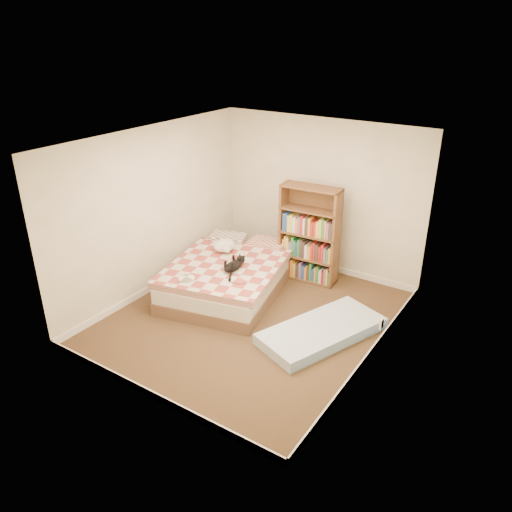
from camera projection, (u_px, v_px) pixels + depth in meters
The scene contains 6 objects.
room at pixel (251, 240), 6.55m from camera, with size 3.51×4.01×2.51m.
bed at pixel (230, 275), 7.68m from camera, with size 1.95×2.43×0.57m.
bookshelf at pixel (309, 246), 7.92m from camera, with size 0.96×0.38×1.56m.
floor_mattress at pixel (322, 331), 6.61m from camera, with size 0.77×1.71×0.15m, color #7FA7D4.
black_cat at pixel (235, 265), 7.27m from camera, with size 0.24×0.67×0.15m.
white_dog at pixel (224, 246), 7.84m from camera, with size 0.38×0.41×0.18m.
Camera 1 is at (3.37, -4.99, 3.77)m, focal length 35.00 mm.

